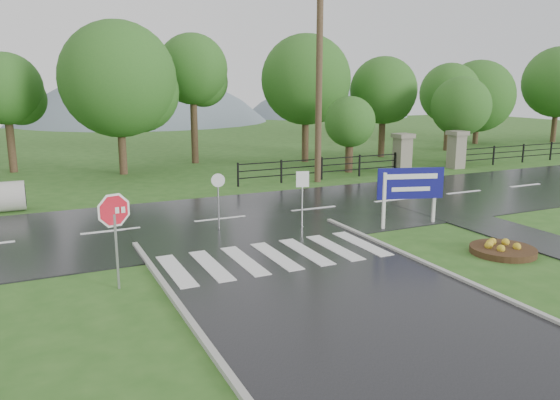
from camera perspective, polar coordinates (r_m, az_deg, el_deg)
ground at (r=12.18m, az=9.68°, el=-12.68°), size 120.00×120.00×0.00m
main_road at (r=20.69m, az=-6.25°, el=-2.09°), size 90.00×8.00×0.04m
walkway at (r=20.44m, az=23.06°, el=-3.20°), size 2.20×11.00×0.04m
crosswalk at (r=16.21m, az=-0.45°, el=-5.86°), size 6.50×2.80×0.02m
pillar_west at (r=31.90m, az=12.67°, el=4.89°), size 1.00×1.00×2.24m
pillar_east at (r=34.48m, az=17.97°, el=5.12°), size 1.00×1.00×2.24m
fence_west at (r=29.07m, az=4.39°, el=3.55°), size 9.58×0.08×1.20m
hills at (r=77.46m, az=-16.88°, el=-3.75°), size 102.00×48.00×48.00m
treeline at (r=34.21m, az=-12.33°, el=3.39°), size 83.20×5.20×10.00m
stop_sign at (r=13.96m, az=-16.91°, el=-1.88°), size 1.11×0.35×2.60m
estate_billboard at (r=19.93m, az=13.47°, el=1.40°), size 2.36×0.78×2.13m
flower_bed at (r=17.90m, az=22.27°, el=-4.76°), size 1.94×1.94×0.39m
reg_sign_small at (r=19.10m, az=2.36°, el=1.27°), size 0.44×0.15×2.05m
reg_sign_round at (r=18.92m, az=-6.47°, el=0.60°), size 0.45×0.17×2.03m
utility_pole_east at (r=28.05m, az=4.10°, el=12.10°), size 1.72×0.62×9.92m
entrance_tree_left at (r=31.46m, az=7.32°, el=8.07°), size 2.88×2.88×4.33m
entrance_tree_right at (r=36.43m, az=18.38°, el=9.23°), size 3.70×3.70×5.45m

